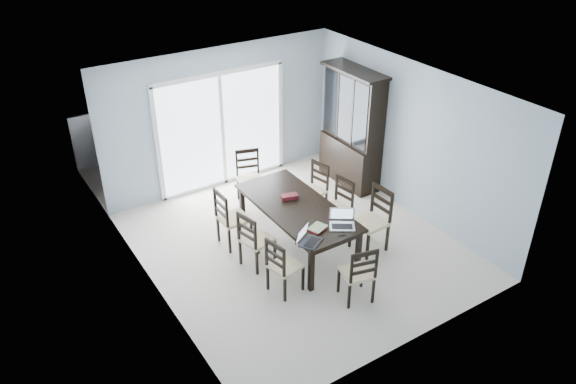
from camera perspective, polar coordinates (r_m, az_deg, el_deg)
name	(u,v)px	position (r m, az deg, el deg)	size (l,w,h in m)	color
floor	(297,246)	(8.96, 0.88, -5.48)	(5.00, 5.00, 0.00)	beige
ceiling	(298,90)	(7.73, 1.04, 10.35)	(5.00, 5.00, 0.00)	white
back_wall	(221,118)	(10.24, -6.85, 7.45)	(4.50, 0.02, 2.60)	#99AAB7
wall_left	(152,219)	(7.43, -13.68, -2.66)	(0.02, 5.00, 2.60)	#99AAB7
wall_right	(410,139)	(9.57, 12.31, 5.27)	(0.02, 5.00, 2.60)	#99AAB7
balcony	(203,163)	(11.64, -8.66, 2.89)	(4.50, 2.00, 0.10)	gray
railing	(180,120)	(12.23, -10.88, 7.19)	(4.50, 0.06, 1.10)	#99999E
dining_table	(297,210)	(8.59, 0.92, -1.83)	(1.00, 2.20, 0.75)	black
china_hutch	(352,129)	(10.36, 6.51, 6.38)	(0.50, 1.38, 2.20)	black
sliding_door	(222,130)	(10.31, -6.72, 6.32)	(2.52, 0.05, 2.18)	silver
chair_left_near	(281,261)	(7.73, -0.76, -7.06)	(0.47, 0.46, 1.04)	black
chair_left_mid	(252,235)	(8.22, -3.65, -4.38)	(0.50, 0.49, 1.08)	black
chair_left_far	(228,213)	(8.69, -6.13, -2.12)	(0.44, 0.43, 1.14)	black
chair_right_near	(375,212)	(8.70, 8.88, -2.07)	(0.48, 0.47, 1.20)	black
chair_right_mid	(340,200)	(9.07, 5.27, -0.84)	(0.47, 0.46, 1.07)	black
chair_right_far	(316,183)	(9.55, 2.82, 0.89)	(0.48, 0.47, 1.05)	black
chair_end_near	(360,269)	(7.64, 7.34, -7.78)	(0.48, 0.49, 1.06)	black
chair_end_far	(249,171)	(9.87, -4.01, 2.13)	(0.53, 0.54, 1.12)	black
laptop_dark	(311,239)	(7.71, 2.36, -4.84)	(0.41, 0.37, 0.23)	black
laptop_silver	(342,223)	(8.06, 5.53, -3.20)	(0.44, 0.41, 0.25)	silver
book_stack	(317,228)	(8.00, 2.99, -3.70)	(0.31, 0.27, 0.04)	maroon
cell_phone	(342,235)	(7.92, 5.48, -4.35)	(0.10, 0.05, 0.01)	black
game_box	(289,197)	(8.71, 0.13, -0.47)	(0.26, 0.13, 0.07)	#460E0E
hot_tub	(166,147)	(11.18, -12.30, 4.50)	(2.06, 1.86, 1.00)	maroon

